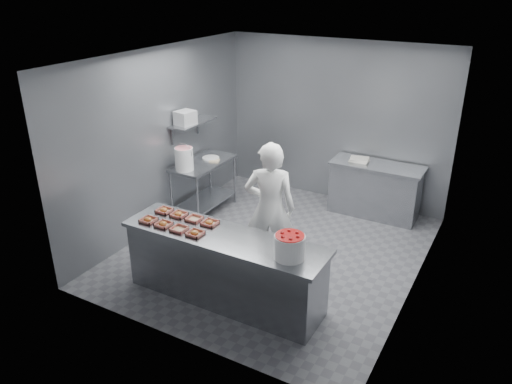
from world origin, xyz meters
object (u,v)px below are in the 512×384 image
prep_table (204,179)px  tray_6 (194,219)px  tray_2 (179,229)px  glaze_bucket (184,158)px  tray_1 (163,224)px  tray_0 (148,220)px  appliance (185,118)px  tray_3 (195,233)px  tray_7 (210,223)px  back_counter (375,190)px  tray_4 (164,210)px  tray_5 (179,214)px  service_counter (225,267)px  strawberry_tub (290,246)px  worker (270,209)px

prep_table → tray_6: size_ratio=6.40×
tray_2 → glaze_bucket: (-1.16, 1.67, 0.17)m
tray_1 → tray_2: 0.24m
tray_0 → appliance: size_ratio=0.64×
tray_3 → tray_7: same height
back_counter → tray_1: size_ratio=8.01×
glaze_bucket → tray_1: bearing=-61.2°
tray_4 → tray_5: bearing=0.0°
service_counter → tray_3: tray_3 is taller
strawberry_tub → tray_0: bearing=-177.6°
appliance → tray_6: bearing=-42.1°
tray_3 → service_counter: bearing=27.2°
prep_table → glaze_bucket: bearing=-97.0°
service_counter → worker: size_ratio=1.41×
prep_table → tray_6: bearing=-58.3°
service_counter → strawberry_tub: 1.09m
service_counter → tray_7: tray_7 is taller
tray_4 → tray_7: 0.72m
tray_2 → strawberry_tub: (1.44, 0.08, 0.13)m
prep_table → tray_1: bearing=-67.6°
tray_1 → glaze_bucket: bearing=118.8°
strawberry_tub → tray_1: bearing=-177.2°
tray_3 → tray_5: same height
tray_7 → service_counter: bearing=-27.2°
tray_6 → appliance: appliance is taller
tray_0 → appliance: (-0.80, 1.92, 0.75)m
tray_6 → strawberry_tub: size_ratio=0.55×
appliance → back_counter: bearing=38.1°
tray_7 → strawberry_tub: bearing=-10.7°
worker → strawberry_tub: (0.74, -0.96, 0.13)m
tray_2 → tray_0: bearing=-180.0°
back_counter → tray_1: 3.83m
tray_5 → strawberry_tub: 1.71m
back_counter → tray_7: bearing=-111.2°
prep_table → appliance: bearing=-131.9°
prep_table → tray_1: size_ratio=6.40×
tray_6 → tray_7: size_ratio=1.00×
back_counter → tray_0: tray_0 is taller
tray_0 → tray_2: tray_0 is taller
tray_4 → strawberry_tub: size_ratio=0.55×
appliance → glaze_bucket: bearing=-55.1°
glaze_bucket → appliance: appliance is taller
tray_0 → worker: bearing=41.3°
glaze_bucket → tray_7: bearing=-44.2°
tray_4 → glaze_bucket: 1.53m
tray_7 → worker: (0.46, 0.73, -0.00)m
tray_5 → tray_6: 0.24m
tray_0 → tray_4: (0.00, 0.31, 0.00)m
prep_table → service_counter: bearing=-49.8°
tray_0 → tray_7: bearing=23.4°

